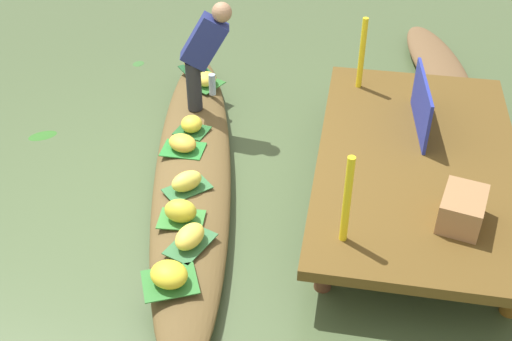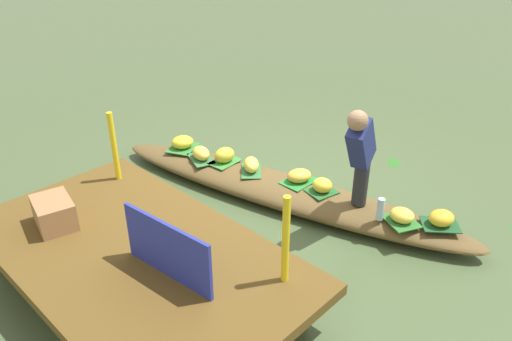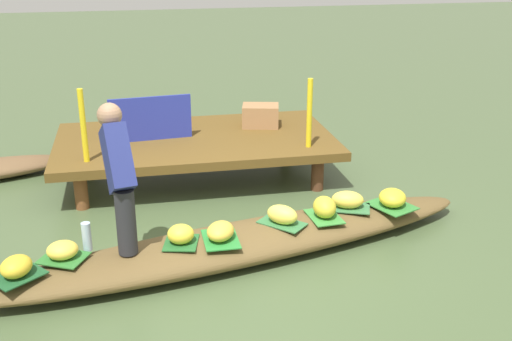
{
  "view_description": "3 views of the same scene",
  "coord_description": "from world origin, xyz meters",
  "px_view_note": "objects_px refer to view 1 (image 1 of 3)",
  "views": [
    {
      "loc": [
        4.71,
        1.46,
        3.84
      ],
      "look_at": [
        0.1,
        0.64,
        0.31
      ],
      "focal_mm": 44.76,
      "sensor_mm": 36.0,
      "label": 1
    },
    {
      "loc": [
        -3.26,
        3.81,
        3.07
      ],
      "look_at": [
        0.28,
        0.11,
        0.33
      ],
      "focal_mm": 34.08,
      "sensor_mm": 36.0,
      "label": 2
    },
    {
      "loc": [
        -0.84,
        -4.87,
        2.69
      ],
      "look_at": [
        0.29,
        0.68,
        0.55
      ],
      "focal_mm": 43.79,
      "sensor_mm": 36.0,
      "label": 3
    }
  ],
  "objects_px": {
    "banana_bunch_6": "(206,79)",
    "vendor_person": "(204,50)",
    "banana_bunch_4": "(195,64)",
    "produce_crate": "(462,209)",
    "banana_bunch_2": "(190,236)",
    "vendor_boat": "(193,173)",
    "water_bottle": "(212,84)",
    "market_banner": "(421,104)",
    "banana_bunch_3": "(183,143)",
    "moored_boat": "(438,65)",
    "banana_bunch_5": "(169,274)",
    "banana_bunch_1": "(192,124)",
    "banana_bunch_0": "(187,181)",
    "banana_bunch_7": "(181,211)"
  },
  "relations": [
    {
      "from": "banana_bunch_6",
      "to": "vendor_person",
      "type": "relative_size",
      "value": 0.21
    },
    {
      "from": "banana_bunch_4",
      "to": "produce_crate",
      "type": "relative_size",
      "value": 0.6
    },
    {
      "from": "banana_bunch_2",
      "to": "vendor_person",
      "type": "bearing_deg",
      "value": -169.98
    },
    {
      "from": "produce_crate",
      "to": "vendor_boat",
      "type": "bearing_deg",
      "value": -106.33
    },
    {
      "from": "water_bottle",
      "to": "market_banner",
      "type": "height_order",
      "value": "market_banner"
    },
    {
      "from": "banana_bunch_3",
      "to": "banana_bunch_4",
      "type": "bearing_deg",
      "value": -169.59
    },
    {
      "from": "moored_boat",
      "to": "banana_bunch_4",
      "type": "relative_size",
      "value": 8.51
    },
    {
      "from": "moored_boat",
      "to": "water_bottle",
      "type": "distance_m",
      "value": 2.94
    },
    {
      "from": "banana_bunch_5",
      "to": "market_banner",
      "type": "xyz_separation_m",
      "value": [
        -2.18,
        1.85,
        0.39
      ]
    },
    {
      "from": "banana_bunch_1",
      "to": "banana_bunch_0",
      "type": "bearing_deg",
      "value": 12.16
    },
    {
      "from": "banana_bunch_3",
      "to": "banana_bunch_1",
      "type": "bearing_deg",
      "value": 179.6
    },
    {
      "from": "banana_bunch_7",
      "to": "vendor_person",
      "type": "distance_m",
      "value": 1.91
    },
    {
      "from": "moored_boat",
      "to": "banana_bunch_7",
      "type": "relative_size",
      "value": 8.09
    },
    {
      "from": "banana_bunch_7",
      "to": "banana_bunch_6",
      "type": "bearing_deg",
      "value": -171.6
    },
    {
      "from": "banana_bunch_7",
      "to": "produce_crate",
      "type": "distance_m",
      "value": 2.27
    },
    {
      "from": "banana_bunch_2",
      "to": "moored_boat",
      "type": "bearing_deg",
      "value": 150.54
    },
    {
      "from": "banana_bunch_4",
      "to": "vendor_person",
      "type": "xyz_separation_m",
      "value": [
        0.8,
        0.34,
        0.59
      ]
    },
    {
      "from": "vendor_boat",
      "to": "water_bottle",
      "type": "relative_size",
      "value": 19.33
    },
    {
      "from": "banana_bunch_6",
      "to": "banana_bunch_1",
      "type": "bearing_deg",
      "value": 4.79
    },
    {
      "from": "vendor_boat",
      "to": "banana_bunch_6",
      "type": "distance_m",
      "value": 1.5
    },
    {
      "from": "water_bottle",
      "to": "market_banner",
      "type": "relative_size",
      "value": 0.26
    },
    {
      "from": "vendor_boat",
      "to": "banana_bunch_6",
      "type": "bearing_deg",
      "value": 175.69
    },
    {
      "from": "vendor_boat",
      "to": "moored_boat",
      "type": "xyz_separation_m",
      "value": [
        -2.74,
        2.44,
        -0.02
      ]
    },
    {
      "from": "banana_bunch_3",
      "to": "produce_crate",
      "type": "relative_size",
      "value": 0.66
    },
    {
      "from": "banana_bunch_3",
      "to": "water_bottle",
      "type": "bearing_deg",
      "value": 178.05
    },
    {
      "from": "vendor_boat",
      "to": "vendor_person",
      "type": "height_order",
      "value": "vendor_person"
    },
    {
      "from": "banana_bunch_5",
      "to": "produce_crate",
      "type": "relative_size",
      "value": 0.67
    },
    {
      "from": "banana_bunch_2",
      "to": "water_bottle",
      "type": "relative_size",
      "value": 1.24
    },
    {
      "from": "banana_bunch_2",
      "to": "banana_bunch_5",
      "type": "height_order",
      "value": "banana_bunch_5"
    },
    {
      "from": "banana_bunch_0",
      "to": "vendor_person",
      "type": "height_order",
      "value": "vendor_person"
    },
    {
      "from": "banana_bunch_6",
      "to": "water_bottle",
      "type": "bearing_deg",
      "value": 31.52
    },
    {
      "from": "banana_bunch_0",
      "to": "vendor_person",
      "type": "relative_size",
      "value": 0.25
    },
    {
      "from": "banana_bunch_3",
      "to": "market_banner",
      "type": "relative_size",
      "value": 0.31
    },
    {
      "from": "banana_bunch_0",
      "to": "banana_bunch_2",
      "type": "relative_size",
      "value": 0.97
    },
    {
      "from": "vendor_boat",
      "to": "produce_crate",
      "type": "distance_m",
      "value": 2.52
    },
    {
      "from": "banana_bunch_2",
      "to": "produce_crate",
      "type": "relative_size",
      "value": 0.69
    },
    {
      "from": "banana_bunch_0",
      "to": "banana_bunch_3",
      "type": "distance_m",
      "value": 0.62
    },
    {
      "from": "vendor_boat",
      "to": "moored_boat",
      "type": "distance_m",
      "value": 3.67
    },
    {
      "from": "banana_bunch_7",
      "to": "moored_boat",
      "type": "bearing_deg",
      "value": 146.9
    },
    {
      "from": "vendor_boat",
      "to": "banana_bunch_2",
      "type": "bearing_deg",
      "value": 1.32
    },
    {
      "from": "banana_bunch_1",
      "to": "banana_bunch_2",
      "type": "bearing_deg",
      "value": 14.29
    },
    {
      "from": "vendor_boat",
      "to": "banana_bunch_0",
      "type": "relative_size",
      "value": 15.99
    },
    {
      "from": "vendor_boat",
      "to": "banana_bunch_6",
      "type": "relative_size",
      "value": 18.85
    },
    {
      "from": "banana_bunch_1",
      "to": "banana_bunch_6",
      "type": "distance_m",
      "value": 0.95
    },
    {
      "from": "vendor_person",
      "to": "produce_crate",
      "type": "height_order",
      "value": "vendor_person"
    },
    {
      "from": "banana_bunch_1",
      "to": "banana_bunch_6",
      "type": "bearing_deg",
      "value": -175.21
    },
    {
      "from": "banana_bunch_4",
      "to": "banana_bunch_7",
      "type": "distance_m",
      "value": 2.67
    },
    {
      "from": "vendor_boat",
      "to": "vendor_person",
      "type": "relative_size",
      "value": 3.98
    },
    {
      "from": "banana_bunch_0",
      "to": "produce_crate",
      "type": "xyz_separation_m",
      "value": [
        0.29,
        2.32,
        0.26
      ]
    },
    {
      "from": "banana_bunch_0",
      "to": "market_banner",
      "type": "distance_m",
      "value": 2.31
    }
  ]
}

